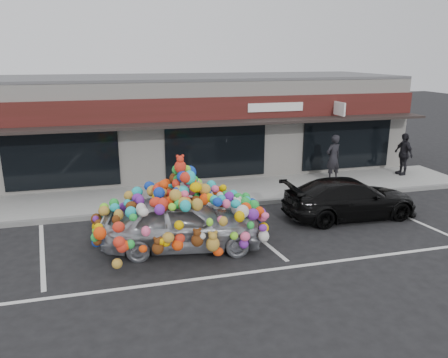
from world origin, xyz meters
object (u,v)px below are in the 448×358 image
object	(u,v)px
black_sedan	(350,198)
pedestrian_c	(403,154)
toy_car	(183,217)
pedestrian_a	(333,158)

from	to	relation	value
black_sedan	pedestrian_c	size ratio (longest dim) A/B	2.45
toy_car	pedestrian_a	world-z (taller)	toy_car
toy_car	pedestrian_c	bearing A→B (deg)	-57.02
toy_car	pedestrian_c	distance (m)	11.54
toy_car	pedestrian_a	xyz separation A→B (m)	(7.08, 4.66, 0.19)
toy_car	black_sedan	distance (m)	5.85
pedestrian_c	toy_car	bearing A→B (deg)	-67.07
black_sedan	pedestrian_a	xyz separation A→B (m)	(1.33, 3.67, 0.46)
toy_car	pedestrian_c	xyz separation A→B (m)	(10.52, 4.76, 0.14)
pedestrian_a	pedestrian_c	bearing A→B (deg)	165.83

